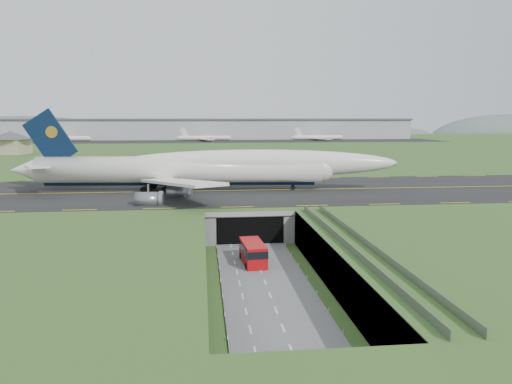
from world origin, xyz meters
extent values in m
plane|color=#355923|center=(0.00, 0.00, 0.00)|extent=(900.00, 900.00, 0.00)
cube|color=gray|center=(0.00, 0.00, 3.00)|extent=(800.00, 800.00, 6.00)
cube|color=slate|center=(0.00, -7.50, 0.10)|extent=(12.00, 75.00, 0.20)
cube|color=black|center=(0.00, 33.00, 6.09)|extent=(800.00, 44.00, 0.18)
cube|color=gray|center=(0.00, 19.00, 5.50)|extent=(16.00, 22.00, 1.00)
cube|color=gray|center=(-7.00, 19.00, 3.00)|extent=(2.00, 22.00, 6.00)
cube|color=gray|center=(7.00, 19.00, 3.00)|extent=(2.00, 22.00, 6.00)
cube|color=black|center=(0.00, 14.00, 2.50)|extent=(12.00, 12.00, 5.00)
cube|color=#A8A8A3|center=(0.00, 7.95, 5.60)|extent=(17.00, 0.50, 0.80)
cube|color=#A8A8A3|center=(11.00, -18.50, 5.80)|extent=(3.00, 53.00, 0.50)
cube|color=gray|center=(9.60, -18.50, 6.55)|extent=(0.06, 53.00, 1.00)
cube|color=gray|center=(12.40, -18.50, 6.55)|extent=(0.06, 53.00, 1.00)
cylinder|color=#A8A8A3|center=(11.00, -40.00, 2.80)|extent=(0.90, 0.90, 5.60)
cylinder|color=#A8A8A3|center=(11.00, -28.00, 2.80)|extent=(0.90, 0.90, 5.60)
cylinder|color=#A8A8A3|center=(11.00, -16.00, 2.80)|extent=(0.90, 0.90, 5.60)
cylinder|color=#A8A8A3|center=(11.00, -4.00, 2.80)|extent=(0.90, 0.90, 5.60)
cylinder|color=white|center=(-13.14, 34.58, 10.84)|extent=(63.61, 11.16, 5.96)
sphere|color=white|center=(18.42, 31.97, 10.84)|extent=(6.30, 6.30, 5.84)
cone|color=white|center=(-47.49, 37.42, 10.84)|extent=(6.96, 6.18, 5.66)
ellipsoid|color=white|center=(3.90, 33.17, 12.18)|extent=(64.08, 10.73, 6.26)
ellipsoid|color=black|center=(17.49, 32.04, 11.58)|extent=(4.37, 2.94, 2.09)
cylinder|color=#081833|center=(-13.14, 34.58, 8.51)|extent=(60.17, 7.46, 2.50)
cube|color=white|center=(-10.06, 49.27, 9.91)|extent=(21.26, 26.65, 2.51)
cube|color=white|center=(-41.34, 43.92, 12.23)|extent=(9.07, 10.89, 0.95)
cube|color=white|center=(-12.52, 19.57, 9.91)|extent=(17.81, 28.02, 2.51)
cube|color=white|center=(-42.49, 30.00, 12.23)|extent=(7.90, 11.07, 0.95)
cube|color=#081833|center=(-41.45, 36.92, 17.82)|extent=(11.85, 1.53, 13.18)
cylinder|color=gold|center=(-40.99, 36.88, 19.22)|extent=(2.65, 0.86, 2.61)
cylinder|color=slate|center=(-11.74, 43.34, 7.02)|extent=(5.08, 3.46, 3.07)
cylinder|color=slate|center=(-15.32, 53.45, 7.02)|extent=(5.08, 3.46, 3.07)
cylinder|color=slate|center=(-13.20, 25.70, 7.02)|extent=(5.08, 3.46, 3.07)
cylinder|color=slate|center=(-18.39, 16.32, 7.02)|extent=(5.08, 3.46, 3.07)
cylinder|color=black|center=(12.10, 32.49, 6.69)|extent=(1.06, 0.55, 1.02)
cube|color=black|center=(-17.32, 34.92, 6.83)|extent=(6.11, 6.96, 1.30)
cube|color=#B60C0F|center=(-0.72, -3.79, 1.84)|extent=(3.65, 8.41, 3.28)
cube|color=black|center=(-0.72, -3.79, 2.50)|extent=(3.72, 8.52, 1.09)
cube|color=black|center=(-0.72, -3.79, 0.47)|extent=(3.39, 7.85, 0.55)
cylinder|color=black|center=(-1.95, -6.62, 0.60)|extent=(0.45, 1.01, 0.99)
cylinder|color=black|center=(-2.34, -1.16, 0.60)|extent=(0.45, 1.01, 0.99)
cylinder|color=black|center=(0.89, -6.42, 0.60)|extent=(0.45, 1.01, 0.99)
cylinder|color=black|center=(0.50, -0.96, 0.60)|extent=(0.45, 1.01, 0.99)
cube|color=tan|center=(-93.13, 156.24, 9.43)|extent=(14.87, 14.87, 6.87)
cone|color=#4C4C51|center=(-93.13, 156.24, 14.59)|extent=(21.81, 21.81, 3.43)
cube|color=#B2B2B2|center=(0.00, 300.00, 13.50)|extent=(300.00, 22.00, 15.00)
cube|color=#4C4C51|center=(0.00, 300.00, 21.00)|extent=(302.00, 24.00, 1.20)
cube|color=black|center=(0.00, 270.00, 6.14)|extent=(320.00, 50.00, 0.08)
cylinder|color=white|center=(-102.22, 275.00, 8.18)|extent=(34.00, 3.20, 3.20)
cylinder|color=white|center=(-6.35, 275.00, 8.18)|extent=(34.00, 3.20, 3.20)
cylinder|color=white|center=(74.56, 275.00, 8.18)|extent=(34.00, 3.20, 3.20)
ellipsoid|color=#51615D|center=(-180.00, 430.00, -4.00)|extent=(220.00, 77.00, 56.00)
ellipsoid|color=#51615D|center=(120.00, 430.00, -4.00)|extent=(260.00, 91.00, 44.00)
ellipsoid|color=#51615D|center=(320.00, 430.00, -4.00)|extent=(180.00, 63.00, 60.00)
camera|label=1|loc=(-8.29, -77.69, 22.40)|focal=35.00mm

